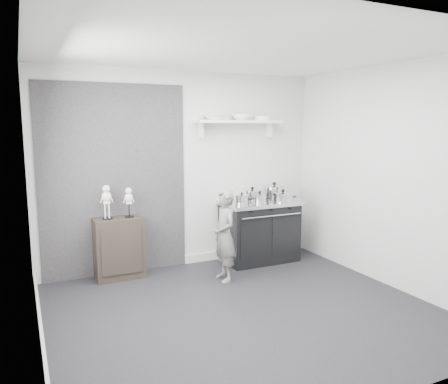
# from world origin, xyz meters

# --- Properties ---
(ground) EXTENTS (4.00, 4.00, 0.00)m
(ground) POSITION_xyz_m (0.00, 0.00, 0.00)
(ground) COLOR black
(ground) RESTS_ON ground
(room_shell) EXTENTS (4.02, 3.62, 2.71)m
(room_shell) POSITION_xyz_m (-0.09, 0.15, 1.64)
(room_shell) COLOR silver
(room_shell) RESTS_ON ground
(wall_shelf) EXTENTS (1.30, 0.26, 0.24)m
(wall_shelf) POSITION_xyz_m (0.80, 1.68, 2.01)
(wall_shelf) COLOR white
(wall_shelf) RESTS_ON room_shell
(stove) EXTENTS (1.10, 0.69, 0.89)m
(stove) POSITION_xyz_m (1.05, 1.48, 0.45)
(stove) COLOR black
(stove) RESTS_ON ground
(side_cabinet) EXTENTS (0.61, 0.36, 0.79)m
(side_cabinet) POSITION_xyz_m (-0.97, 1.61, 0.40)
(side_cabinet) COLOR black
(side_cabinet) RESTS_ON ground
(child) EXTENTS (0.30, 0.44, 1.17)m
(child) POSITION_xyz_m (0.23, 0.94, 0.59)
(child) COLOR slate
(child) RESTS_ON ground
(pot_front_left) EXTENTS (0.29, 0.20, 0.17)m
(pot_front_left) POSITION_xyz_m (0.70, 1.38, 0.95)
(pot_front_left) COLOR silver
(pot_front_left) RESTS_ON stove
(pot_back_left) EXTENTS (0.36, 0.27, 0.20)m
(pot_back_left) POSITION_xyz_m (0.98, 1.57, 0.96)
(pot_back_left) COLOR silver
(pot_back_left) RESTS_ON stove
(pot_back_right) EXTENTS (0.39, 0.30, 0.25)m
(pot_back_right) POSITION_xyz_m (1.34, 1.56, 0.99)
(pot_back_right) COLOR silver
(pot_back_right) RESTS_ON stove
(pot_front_right) EXTENTS (0.37, 0.28, 0.18)m
(pot_front_right) POSITION_xyz_m (1.31, 1.27, 0.95)
(pot_front_right) COLOR silver
(pot_front_right) RESTS_ON stove
(pot_front_center) EXTENTS (0.27, 0.18, 0.16)m
(pot_front_center) POSITION_xyz_m (0.97, 1.33, 0.95)
(pot_front_center) COLOR silver
(pot_front_center) RESTS_ON stove
(skeleton_full) EXTENTS (0.14, 0.09, 0.50)m
(skeleton_full) POSITION_xyz_m (-1.10, 1.61, 1.04)
(skeleton_full) COLOR silver
(skeleton_full) RESTS_ON side_cabinet
(skeleton_torso) EXTENTS (0.12, 0.08, 0.44)m
(skeleton_torso) POSITION_xyz_m (-0.82, 1.61, 1.01)
(skeleton_torso) COLOR silver
(skeleton_torso) RESTS_ON side_cabinet
(bowl_large) EXTENTS (0.28, 0.28, 0.07)m
(bowl_large) POSITION_xyz_m (0.42, 1.67, 2.07)
(bowl_large) COLOR white
(bowl_large) RESTS_ON wall_shelf
(bowl_small) EXTENTS (0.26, 0.26, 0.08)m
(bowl_small) POSITION_xyz_m (0.84, 1.67, 2.08)
(bowl_small) COLOR white
(bowl_small) RESTS_ON wall_shelf
(plate_stack) EXTENTS (0.26, 0.26, 0.06)m
(plate_stack) POSITION_xyz_m (1.19, 1.67, 2.07)
(plate_stack) COLOR white
(plate_stack) RESTS_ON wall_shelf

